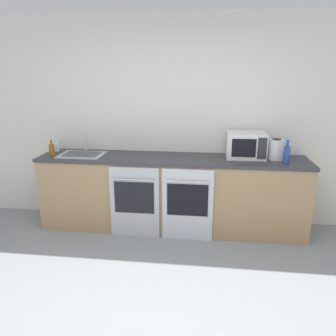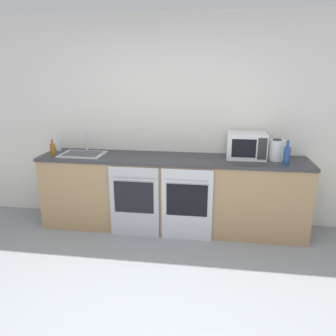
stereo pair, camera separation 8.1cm
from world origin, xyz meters
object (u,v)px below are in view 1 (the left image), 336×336
sink (82,154)px  bottle_amber (52,150)px  oven_right (187,205)px  microwave (246,145)px  oven_left (135,202)px  bottle_clear (57,146)px  kettle (276,149)px  bottle_blue (287,154)px

sink → bottle_amber: bearing=-165.0°
oven_right → sink: 1.45m
microwave → oven_left: bearing=-162.7°
sink → bottle_clear: bearing=156.7°
kettle → microwave: bearing=172.1°
oven_right → kettle: bearing=19.4°
oven_left → kettle: 1.77m
bottle_clear → microwave: bearing=-1.1°
oven_left → bottle_blue: (1.71, 0.17, 0.59)m
oven_left → oven_right: same height
oven_left → bottle_amber: bearing=170.3°
oven_left → kettle: kettle is taller
oven_right → oven_left: bearing=180.0°
kettle → oven_right: bearing=-160.6°
oven_left → sink: sink is taller
bottle_clear → sink: size_ratio=0.36×
oven_left → sink: (-0.71, 0.27, 0.49)m
bottle_amber → oven_left: bearing=-9.7°
microwave → oven_right: bearing=-148.9°
oven_left → bottle_amber: 1.21m
oven_right → kettle: (1.00, 0.35, 0.60)m
oven_left → microwave: size_ratio=1.90×
bottle_amber → microwave: bearing=5.3°
oven_right → bottle_clear: (-1.74, 0.45, 0.56)m
oven_right → bottle_blue: (1.09, 0.17, 0.59)m
bottle_blue → sink: 2.43m
oven_left → oven_right: size_ratio=1.00×
oven_left → sink: size_ratio=1.62×
sink → oven_right: bearing=-11.5°
bottle_clear → kettle: kettle is taller
bottle_blue → kettle: 0.20m
bottle_amber → bottle_clear: bearing=102.5°
sink → bottle_blue: bearing=-2.4°
oven_right → sink: bearing=168.5°
bottle_clear → kettle: bearing=-1.9°
bottle_blue → sink: bottle_blue is taller
microwave → bottle_blue: microwave is taller
oven_right → bottle_blue: size_ratio=3.17×
oven_left → bottle_blue: 1.82m
bottle_blue → oven_left: bearing=-174.2°
oven_left → bottle_clear: size_ratio=4.48×
bottle_blue → kettle: (-0.08, 0.18, 0.01)m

